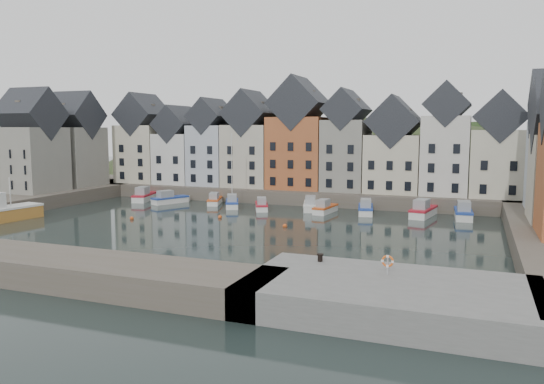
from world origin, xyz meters
The scene contains 19 objects.
ground centered at (0.00, 0.00, 0.00)m, with size 260.00×260.00×0.00m, color black.
far_quay centered at (0.00, 30.00, 1.00)m, with size 90.00×16.00×2.00m, color #504A3E.
near_quay centered at (22.00, -20.00, 1.00)m, with size 18.00×10.00×2.00m, color #60605E.
hillside centered at (0.02, 56.00, -17.96)m, with size 153.60×70.40×64.00m.
far_terrace centered at (3.21, 28.00, 8.88)m, with size 72.37×8.16×17.78m.
left_terrace centered at (-36.00, 13.50, 8.88)m, with size 7.65×17.00×15.69m.
mooring_buoys centered at (-4.00, 5.33, 0.15)m, with size 20.50×5.50×0.50m.
boat_a centered at (-22.81, 18.52, 0.77)m, with size 3.71×7.02×2.58m.
boat_b centered at (-17.50, 17.39, 0.68)m, with size 4.07×6.14×2.27m.
boat_c centered at (-10.50, 19.11, 0.61)m, with size 3.30×5.60×2.06m.
boat_d centered at (-6.63, 17.19, 0.72)m, with size 4.05×5.98×11.02m.
boat_e centered at (-1.67, 16.48, 0.61)m, with size 3.71×5.57×2.06m.
boat_f centered at (4.93, 18.68, 0.70)m, with size 3.49×6.37×2.34m.
boat_g centered at (7.53, 17.02, 0.65)m, with size 2.30×5.79×2.17m.
boat_h centered at (12.88, 18.24, 0.70)m, with size 3.06×6.38×2.35m.
boat_i centered at (20.37, 18.64, 0.79)m, with size 3.20×7.15×2.65m.
boat_j centered at (25.34, 19.03, 0.77)m, with size 2.60×6.90×2.60m.
mooring_bollard centered at (16.50, -16.63, 2.31)m, with size 0.48×0.48×0.56m.
life_ring_post centered at (21.56, -18.36, 2.86)m, with size 0.80×0.17×1.30m.
Camera 1 is at (26.73, -52.56, 11.46)m, focal length 35.00 mm.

